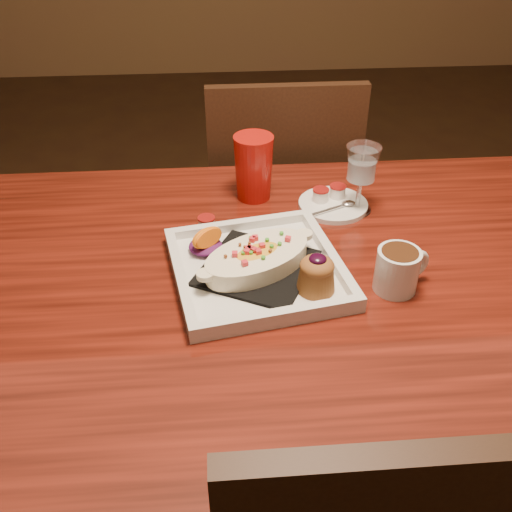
{
  "coord_description": "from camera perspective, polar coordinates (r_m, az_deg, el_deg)",
  "views": [
    {
      "loc": [
        -0.18,
        -0.82,
        1.39
      ],
      "look_at": [
        -0.11,
        0.04,
        0.77
      ],
      "focal_mm": 40.0,
      "sensor_mm": 36.0,
      "label": 1
    }
  ],
  "objects": [
    {
      "name": "coffee_mug",
      "position": [
        1.03,
        14.06,
        -1.2
      ],
      "size": [
        0.1,
        0.08,
        0.08
      ],
      "rotation": [
        0.0,
        0.0,
        0.39
      ],
      "color": "silver",
      "rests_on": "table"
    },
    {
      "name": "floor",
      "position": [
        1.63,
        4.42,
        -23.2
      ],
      "size": [
        7.0,
        7.0,
        0.0
      ],
      "primitive_type": "plane",
      "color": "black",
      "rests_on": "ground"
    },
    {
      "name": "chair_far",
      "position": [
        1.71,
        2.26,
        4.59
      ],
      "size": [
        0.42,
        0.42,
        0.93
      ],
      "rotation": [
        0.0,
        0.0,
        3.14
      ],
      "color": "black",
      "rests_on": "floor"
    },
    {
      "name": "table",
      "position": [
        1.12,
        5.93,
        -5.74
      ],
      "size": [
        1.5,
        0.9,
        0.75
      ],
      "color": "maroon",
      "rests_on": "floor"
    },
    {
      "name": "red_tumbler",
      "position": [
        1.26,
        -0.24,
        8.83
      ],
      "size": [
        0.09,
        0.09,
        0.15
      ],
      "primitive_type": "cone",
      "color": "#B1130C",
      "rests_on": "table"
    },
    {
      "name": "creamer_loose",
      "position": [
        1.18,
        -4.97,
        3.31
      ],
      "size": [
        0.04,
        0.04,
        0.03
      ],
      "color": "white",
      "rests_on": "table"
    },
    {
      "name": "saucer",
      "position": [
        1.26,
        7.59,
        5.32
      ],
      "size": [
        0.15,
        0.15,
        0.1
      ],
      "color": "silver",
      "rests_on": "table"
    },
    {
      "name": "plate",
      "position": [
        1.04,
        0.59,
        -0.88
      ],
      "size": [
        0.35,
        0.35,
        0.08
      ],
      "rotation": [
        0.0,
        0.0,
        0.18
      ],
      "color": "silver",
      "rests_on": "table"
    },
    {
      "name": "goblet",
      "position": [
        1.21,
        10.54,
        8.71
      ],
      "size": [
        0.07,
        0.07,
        0.15
      ],
      "color": "silver",
      "rests_on": "table"
    }
  ]
}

